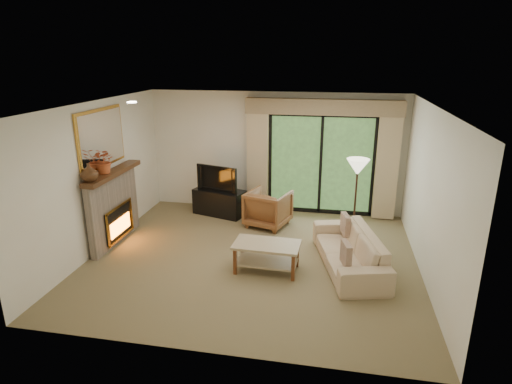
% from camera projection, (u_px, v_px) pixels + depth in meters
% --- Properties ---
extents(floor, '(5.50, 5.50, 0.00)m').
position_uv_depth(floor, '(253.00, 258.00, 7.36)').
color(floor, olive).
rests_on(floor, ground).
extents(ceiling, '(5.50, 5.50, 0.00)m').
position_uv_depth(ceiling, '(252.00, 105.00, 6.55)').
color(ceiling, silver).
rests_on(ceiling, ground).
extents(wall_back, '(5.00, 0.00, 5.00)m').
position_uv_depth(wall_back, '(275.00, 153.00, 9.29)').
color(wall_back, white).
rests_on(wall_back, ground).
extents(wall_front, '(5.00, 0.00, 5.00)m').
position_uv_depth(wall_front, '(208.00, 253.00, 4.62)').
color(wall_front, white).
rests_on(wall_front, ground).
extents(wall_left, '(0.00, 5.00, 5.00)m').
position_uv_depth(wall_left, '(98.00, 177.00, 7.44)').
color(wall_left, white).
rests_on(wall_left, ground).
extents(wall_right, '(0.00, 5.00, 5.00)m').
position_uv_depth(wall_right, '(431.00, 196.00, 6.46)').
color(wall_right, white).
rests_on(wall_right, ground).
extents(fireplace, '(0.24, 1.70, 1.37)m').
position_uv_depth(fireplace, '(114.00, 207.00, 7.80)').
color(fireplace, gray).
rests_on(fireplace, floor).
extents(mirror, '(0.07, 1.45, 1.02)m').
position_uv_depth(mirror, '(102.00, 138.00, 7.42)').
color(mirror, gold).
rests_on(mirror, wall_left).
extents(sliding_door, '(2.26, 0.10, 2.16)m').
position_uv_depth(sliding_door, '(321.00, 164.00, 9.13)').
color(sliding_door, black).
rests_on(sliding_door, floor).
extents(curtain_left, '(0.45, 0.18, 2.35)m').
position_uv_depth(curtain_left, '(258.00, 158.00, 9.23)').
color(curtain_left, tan).
rests_on(curtain_left, floor).
extents(curtain_right, '(0.45, 0.18, 2.35)m').
position_uv_depth(curtain_right, '(387.00, 164.00, 8.75)').
color(curtain_right, tan).
rests_on(curtain_right, floor).
extents(cornice, '(3.20, 0.24, 0.32)m').
position_uv_depth(cornice, '(323.00, 107.00, 8.67)').
color(cornice, '#967C5C').
rests_on(cornice, wall_back).
extents(media_console, '(1.20, 0.79, 0.55)m').
position_uv_depth(media_console, '(220.00, 202.00, 9.29)').
color(media_console, black).
rests_on(media_console, floor).
extents(tv, '(0.96, 0.40, 0.56)m').
position_uv_depth(tv, '(219.00, 178.00, 9.12)').
color(tv, black).
rests_on(tv, media_console).
extents(armchair, '(0.99, 1.00, 0.74)m').
position_uv_depth(armchair, '(268.00, 208.00, 8.65)').
color(armchair, brown).
rests_on(armchair, floor).
extents(sofa, '(1.28, 2.19, 0.60)m').
position_uv_depth(sofa, '(349.00, 250.00, 6.98)').
color(sofa, tan).
rests_on(sofa, floor).
extents(pillow_near, '(0.18, 0.36, 0.35)m').
position_uv_depth(pillow_near, '(346.00, 254.00, 6.38)').
color(pillow_near, brown).
rests_on(pillow_near, sofa).
extents(pillow_far, '(0.18, 0.37, 0.35)m').
position_uv_depth(pillow_far, '(345.00, 224.00, 7.48)').
color(pillow_far, brown).
rests_on(pillow_far, sofa).
extents(coffee_table, '(1.07, 0.62, 0.47)m').
position_uv_depth(coffee_table, '(267.00, 257.00, 6.87)').
color(coffee_table, tan).
rests_on(coffee_table, floor).
extents(floor_lamp, '(0.49, 0.49, 1.55)m').
position_uv_depth(floor_lamp, '(355.00, 200.00, 7.92)').
color(floor_lamp, white).
rests_on(floor_lamp, floor).
extents(vase, '(0.30, 0.30, 0.30)m').
position_uv_depth(vase, '(89.00, 172.00, 6.92)').
color(vase, '#452815').
rests_on(vase, fireplace).
extents(branches, '(0.44, 0.39, 0.44)m').
position_uv_depth(branches, '(104.00, 161.00, 7.36)').
color(branches, '#C3552A').
rests_on(branches, fireplace).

